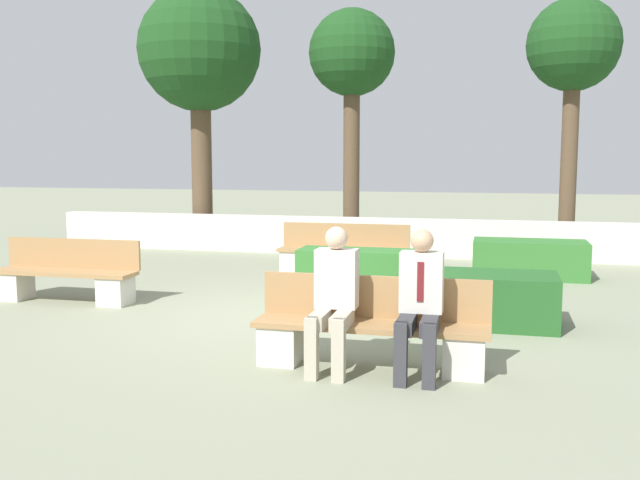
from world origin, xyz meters
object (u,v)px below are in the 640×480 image
(bench_right_side, at_px, (343,255))
(person_seated_woman, at_px, (334,293))
(tree_center_right, at_px, (573,52))
(bench_front, at_px, (371,333))
(tree_leftmost, at_px, (200,54))
(bench_left_side, at_px, (66,278))
(tree_center_left, at_px, (352,60))
(person_seated_man, at_px, (420,297))

(bench_right_side, height_order, person_seated_woman, person_seated_woman)
(tree_center_right, bearing_deg, person_seated_woman, -107.68)
(bench_front, xyz_separation_m, bench_right_side, (-1.31, 4.98, -0.00))
(bench_front, bearing_deg, tree_leftmost, 122.33)
(bench_front, distance_m, bench_left_side, 4.89)
(person_seated_woman, height_order, tree_leftmost, tree_leftmost)
(bench_front, distance_m, tree_leftmost, 10.12)
(bench_right_side, bearing_deg, bench_front, -69.29)
(bench_right_side, relative_size, tree_center_right, 0.43)
(bench_left_side, relative_size, tree_leftmost, 0.36)
(tree_leftmost, bearing_deg, tree_center_left, 12.03)
(person_seated_woman, bearing_deg, tree_center_left, 100.24)
(bench_front, distance_m, tree_center_right, 9.73)
(bench_front, bearing_deg, tree_center_right, 73.97)
(person_seated_woman, bearing_deg, tree_leftmost, 120.21)
(tree_leftmost, xyz_separation_m, tree_center_right, (7.52, 0.73, -0.11))
(bench_right_side, xyz_separation_m, tree_center_left, (-0.59, 3.63, 3.60))
(person_seated_woman, bearing_deg, bench_front, 24.18)
(bench_right_side, bearing_deg, person_seated_man, -65.00)
(bench_front, bearing_deg, tree_center_left, 102.43)
(bench_front, bearing_deg, person_seated_man, -17.41)
(bench_front, height_order, tree_leftmost, tree_leftmost)
(person_seated_man, xyz_separation_m, tree_center_right, (2.04, 8.82, 3.25))
(tree_leftmost, bearing_deg, bench_front, -57.67)
(bench_front, height_order, bench_right_side, same)
(person_seated_man, distance_m, tree_center_right, 9.62)
(person_seated_woman, xyz_separation_m, tree_center_left, (-1.58, 8.76, 3.21))
(person_seated_man, bearing_deg, tree_leftmost, 124.14)
(bench_right_side, relative_size, person_seated_woman, 1.64)
(bench_right_side, distance_m, person_seated_woman, 5.23)
(bench_right_side, relative_size, person_seated_man, 1.65)
(tree_leftmost, distance_m, tree_center_left, 3.20)
(person_seated_woman, bearing_deg, person_seated_man, -0.05)
(tree_center_left, bearing_deg, bench_front, -77.57)
(tree_center_left, bearing_deg, person_seated_man, -74.94)
(tree_center_right, bearing_deg, bench_right_side, -135.82)
(bench_left_side, bearing_deg, tree_center_right, 44.94)
(bench_right_side, relative_size, tree_center_left, 0.43)
(bench_front, bearing_deg, person_seated_woman, -155.82)
(bench_front, height_order, bench_left_side, same)
(person_seated_man, relative_size, person_seated_woman, 1.00)
(tree_center_left, bearing_deg, tree_leftmost, -167.97)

